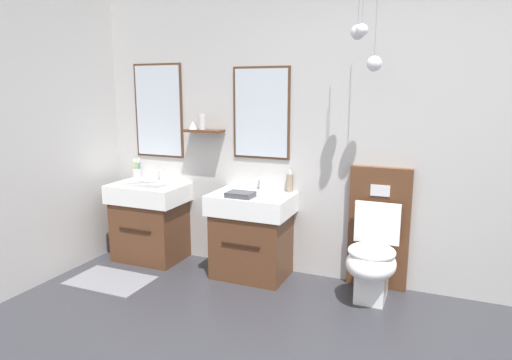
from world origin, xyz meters
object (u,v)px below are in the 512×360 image
Objects in this scene: vanity_sink_right at (252,233)px; toilet at (375,250)px; toothbrush_cup at (137,173)px; soap_dispenser at (290,183)px; vanity_sink_left at (151,220)px; folded_hand_towel at (240,195)px.

toilet is (1.04, 0.01, -0.01)m from vanity_sink_right.
soap_dispenser is at bearing 0.34° from toothbrush_cup.
toothbrush_cup is at bearing 172.58° from vanity_sink_right.
toilet is 0.90m from soap_dispenser.
vanity_sink_left is at bearing -179.72° from toilet.
toothbrush_cup is at bearing -179.66° from soap_dispenser.
vanity_sink_right is (1.05, 0.00, 0.00)m from vanity_sink_left.
folded_hand_towel is (1.01, -0.15, 0.37)m from vanity_sink_left.
toothbrush_cup reaches higher than soap_dispenser.
folded_hand_towel is at bearing -104.93° from vanity_sink_right.
toilet is at bearing 0.57° from vanity_sink_right.
soap_dispenser reaches higher than folded_hand_towel.
toilet reaches higher than vanity_sink_right.
vanity_sink_left is 1.09m from folded_hand_towel.
vanity_sink_left is at bearing 171.58° from folded_hand_towel.
toilet reaches higher than vanity_sink_left.
soap_dispenser is at bearing 167.37° from toilet.
soap_dispenser is (1.33, 0.18, 0.43)m from vanity_sink_left.
toilet is 4.81× the size of toothbrush_cup.
folded_hand_towel reaches higher than vanity_sink_right.
toilet is at bearing 0.28° from vanity_sink_left.
toothbrush_cup reaches higher than vanity_sink_right.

